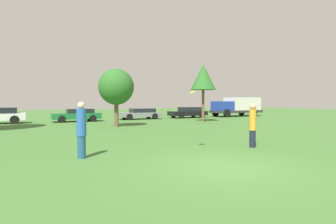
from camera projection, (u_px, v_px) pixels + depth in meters
ground_plane at (225, 167)px, 7.81m from camera, size 120.00×120.00×0.00m
person_thrower at (81, 129)px, 9.04m from camera, size 0.31×0.31×1.87m
person_catcher at (253, 124)px, 11.18m from camera, size 0.29×0.29×1.80m
frisbee at (192, 92)px, 10.28m from camera, size 0.28×0.28×0.14m
tree_1 at (116, 87)px, 20.22m from camera, size 2.60×2.60×4.29m
tree_2 at (203, 77)px, 25.19m from camera, size 2.33×2.33×5.29m
parked_car_green at (77, 115)px, 25.52m from camera, size 4.34×1.90×1.18m
parked_car_grey at (140, 113)px, 28.93m from camera, size 4.50×1.97×1.13m
parked_car_black at (188, 112)px, 31.54m from camera, size 4.35×2.07×1.22m
delivery_truck_blue at (237, 106)px, 34.46m from camera, size 6.78×2.47×2.37m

